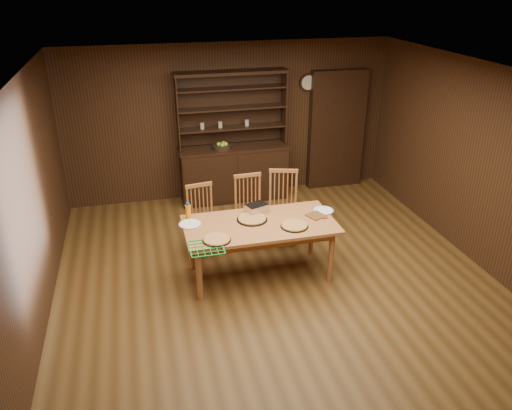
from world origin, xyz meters
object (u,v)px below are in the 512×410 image
object	(u,v)px
chair_center	(250,207)
chair_right	(283,204)
china_hutch	(234,166)
juice_bottle	(188,211)
chair_left	(202,216)
dining_table	(260,229)

from	to	relation	value
chair_center	chair_right	xyz separation A→B (m)	(0.48, -0.06, 0.02)
china_hutch	juice_bottle	size ratio (longest dim) A/B	10.30
china_hutch	chair_right	xyz separation A→B (m)	(0.39, -1.60, -0.03)
chair_left	juice_bottle	size ratio (longest dim) A/B	4.60
chair_right	juice_bottle	xyz separation A→B (m)	(-1.41, -0.50, 0.28)
china_hutch	dining_table	xyz separation A→B (m)	(-0.18, -2.47, 0.07)
china_hutch	chair_center	distance (m)	1.55
chair_left	chair_center	size ratio (longest dim) A/B	0.95
chair_center	juice_bottle	distance (m)	1.13
chair_center	juice_bottle	xyz separation A→B (m)	(-0.93, -0.56, 0.31)
china_hutch	chair_right	size ratio (longest dim) A/B	2.05
chair_left	chair_right	xyz separation A→B (m)	(1.18, 0.02, 0.05)
juice_bottle	dining_table	bearing A→B (deg)	-23.15
china_hutch	chair_left	size ratio (longest dim) A/B	2.24
chair_left	chair_center	world-z (taller)	chair_center
dining_table	chair_right	xyz separation A→B (m)	(0.57, 0.86, -0.11)
chair_center	chair_right	distance (m)	0.49
china_hutch	chair_left	xyz separation A→B (m)	(-0.79, -1.62, -0.08)
juice_bottle	china_hutch	bearing A→B (deg)	64.13
chair_left	chair_center	distance (m)	0.70
chair_right	juice_bottle	distance (m)	1.53
chair_center	chair_right	size ratio (longest dim) A/B	0.96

